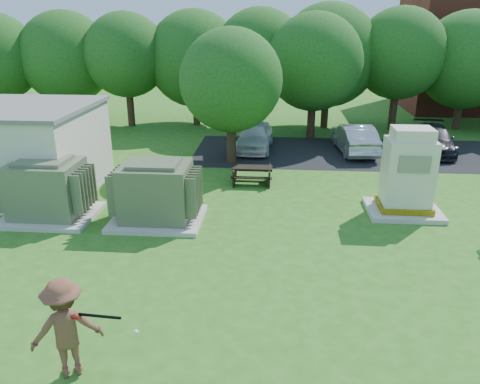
# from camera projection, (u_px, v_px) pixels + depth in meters

# --- Properties ---
(ground) EXTENTS (120.00, 120.00, 0.00)m
(ground) POSITION_uv_depth(u_px,v_px,m) (227.00, 300.00, 11.28)
(ground) COLOR #2D6619
(ground) RESTS_ON ground
(parking_strip) EXTENTS (20.00, 6.00, 0.01)m
(parking_strip) POSITION_uv_depth(u_px,v_px,m) (394.00, 154.00, 23.36)
(parking_strip) COLOR #232326
(parking_strip) RESTS_ON ground
(transformer_left) EXTENTS (3.00, 2.40, 2.07)m
(transformer_left) POSITION_uv_depth(u_px,v_px,m) (48.00, 191.00, 15.62)
(transformer_left) COLOR beige
(transformer_left) RESTS_ON ground
(transformer_right) EXTENTS (3.00, 2.40, 2.07)m
(transformer_right) POSITION_uv_depth(u_px,v_px,m) (156.00, 194.00, 15.35)
(transformer_right) COLOR beige
(transformer_right) RESTS_ON ground
(generator_cabinet) EXTENTS (2.47, 2.02, 3.01)m
(generator_cabinet) POSITION_uv_depth(u_px,v_px,m) (407.00, 177.00, 15.89)
(generator_cabinet) COLOR beige
(generator_cabinet) RESTS_ON ground
(picnic_table) EXTENTS (1.65, 1.23, 0.70)m
(picnic_table) POSITION_uv_depth(u_px,v_px,m) (252.00, 173.00, 19.09)
(picnic_table) COLOR black
(picnic_table) RESTS_ON ground
(batter) EXTENTS (1.50, 1.23, 2.02)m
(batter) POSITION_uv_depth(u_px,v_px,m) (66.00, 328.00, 8.65)
(batter) COLOR brown
(batter) RESTS_ON ground
(car_white) EXTENTS (1.90, 4.25, 1.42)m
(car_white) POSITION_uv_depth(u_px,v_px,m) (255.00, 136.00, 23.90)
(car_white) COLOR white
(car_white) RESTS_ON ground
(car_silver_a) EXTENTS (1.94, 4.50, 1.44)m
(car_silver_a) POSITION_uv_depth(u_px,v_px,m) (354.00, 138.00, 23.47)
(car_silver_a) COLOR #ACABB0
(car_silver_a) RESTS_ON ground
(car_dark) EXTENTS (2.42, 4.66, 1.29)m
(car_dark) POSITION_uv_depth(u_px,v_px,m) (433.00, 139.00, 23.52)
(car_dark) COLOR black
(car_dark) RESTS_ON ground
(batting_equipment) EXTENTS (1.32, 0.23, 0.29)m
(batting_equipment) POSITION_uv_depth(u_px,v_px,m) (99.00, 319.00, 8.45)
(batting_equipment) COLOR black
(batting_equipment) RESTS_ON ground
(tree_row) EXTENTS (41.30, 13.30, 7.30)m
(tree_row) POSITION_uv_depth(u_px,v_px,m) (290.00, 59.00, 26.97)
(tree_row) COLOR #47301E
(tree_row) RESTS_ON ground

